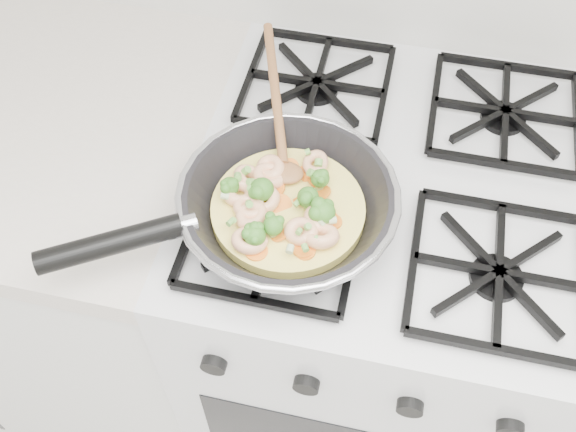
# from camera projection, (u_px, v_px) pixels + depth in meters

# --- Properties ---
(stove) EXTENTS (0.60, 0.60, 0.92)m
(stove) POSITION_uv_depth(u_px,v_px,m) (367.00, 314.00, 1.32)
(stove) COLOR silver
(stove) RESTS_ON ground
(counter_left) EXTENTS (1.00, 0.60, 0.90)m
(counter_left) POSITION_uv_depth(u_px,v_px,m) (6.00, 245.00, 1.43)
(counter_left) COLOR white
(counter_left) RESTS_ON ground
(skillet) EXTENTS (0.43, 0.48, 0.09)m
(skillet) POSITION_uv_depth(u_px,v_px,m) (283.00, 204.00, 0.86)
(skillet) COLOR black
(skillet) RESTS_ON stove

